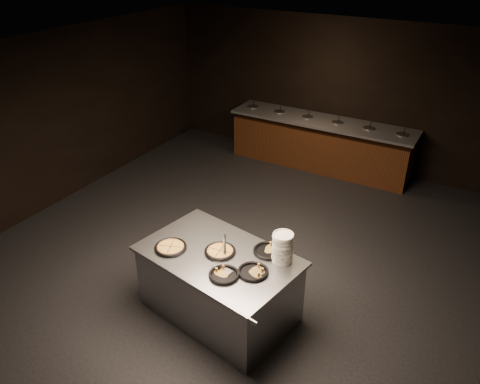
{
  "coord_description": "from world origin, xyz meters",
  "views": [
    {
      "loc": [
        2.96,
        -4.8,
        4.23
      ],
      "look_at": [
        0.02,
        0.3,
        0.96
      ],
      "focal_mm": 35.0,
      "sensor_mm": 36.0,
      "label": 1
    }
  ],
  "objects": [
    {
      "name": "salad_bar",
      "position": [
        0.0,
        3.56,
        0.44
      ],
      "size": [
        3.7,
        0.83,
        1.18
      ],
      "color": "#563314",
      "rests_on": "ground"
    },
    {
      "name": "serving_counter",
      "position": [
        0.5,
        -1.05,
        0.43
      ],
      "size": [
        2.05,
        1.52,
        0.9
      ],
      "rotation": [
        0.0,
        0.0,
        -0.18
      ],
      "color": "#A6A9AD",
      "rests_on": "ground"
    },
    {
      "name": "pan_veggie_whole",
      "position": [
        -0.06,
        -1.24,
        0.91
      ],
      "size": [
        0.39,
        0.39,
        0.04
      ],
      "rotation": [
        0.0,
        0.0,
        0.38
      ],
      "color": "black",
      "rests_on": "serving_counter"
    },
    {
      "name": "pan_cheese_whole",
      "position": [
        0.5,
        -1.0,
        0.91
      ],
      "size": [
        0.38,
        0.38,
        0.04
      ],
      "rotation": [
        0.0,
        0.0,
        0.12
      ],
      "color": "black",
      "rests_on": "serving_counter"
    },
    {
      "name": "pan_veggie_slices",
      "position": [
        1.02,
        -1.14,
        0.91
      ],
      "size": [
        0.35,
        0.35,
        0.04
      ],
      "rotation": [
        0.0,
        0.0,
        -0.33
      ],
      "color": "black",
      "rests_on": "serving_counter"
    },
    {
      "name": "room",
      "position": [
        0.0,
        0.0,
        1.45
      ],
      "size": [
        7.02,
        8.02,
        2.92
      ],
      "color": "black",
      "rests_on": "ground"
    },
    {
      "name": "plate_stack",
      "position": [
        1.2,
        -0.77,
        1.07
      ],
      "size": [
        0.24,
        0.24,
        0.36
      ],
      "primitive_type": "cylinder",
      "color": "white",
      "rests_on": "serving_counter"
    },
    {
      "name": "server_right",
      "position": [
        0.67,
        -1.27,
        0.96
      ],
      "size": [
        0.3,
        0.11,
        0.14
      ],
      "rotation": [
        0.0,
        0.0,
        -0.17
      ],
      "color": "#A6A9AD",
      "rests_on": "serving_counter"
    },
    {
      "name": "pan_cheese_slices_b",
      "position": [
        0.77,
        -1.35,
        0.91
      ],
      "size": [
        0.35,
        0.35,
        0.04
      ],
      "rotation": [
        0.0,
        0.0,
        2.3
      ],
      "color": "black",
      "rests_on": "serving_counter"
    },
    {
      "name": "pan_cheese_slices_a",
      "position": [
        0.99,
        -0.71,
        0.91
      ],
      "size": [
        0.37,
        0.37,
        0.04
      ],
      "rotation": [
        0.0,
        0.0,
        0.93
      ],
      "color": "black",
      "rests_on": "serving_counter"
    },
    {
      "name": "server_left",
      "position": [
        0.51,
        -0.92,
        0.98
      ],
      "size": [
        0.26,
        0.32,
        0.18
      ],
      "rotation": [
        0.0,
        0.0,
        2.26
      ],
      "color": "#A6A9AD",
      "rests_on": "serving_counter"
    }
  ]
}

